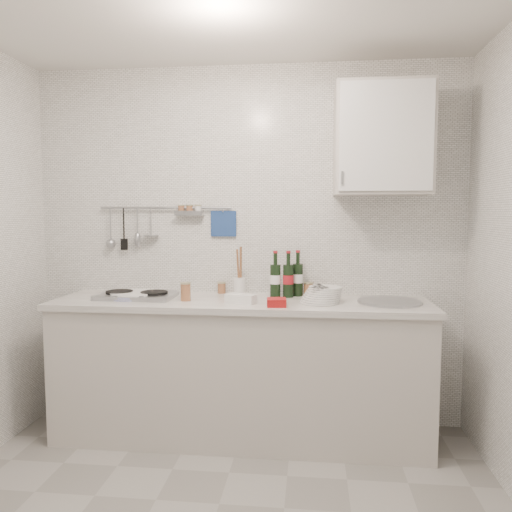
{
  "coord_description": "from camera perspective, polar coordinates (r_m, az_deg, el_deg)",
  "views": [
    {
      "loc": [
        0.46,
        -2.08,
        1.49
      ],
      "look_at": [
        0.12,
        0.9,
        1.23
      ],
      "focal_mm": 35.0,
      "sensor_mm": 36.0,
      "label": 1
    }
  ],
  "objects": [
    {
      "name": "back_wall",
      "position": [
        3.52,
        -1.11,
        1.12
      ],
      "size": [
        3.0,
        0.02,
        2.5
      ],
      "primitive_type": "cube",
      "color": "silver",
      "rests_on": "floor"
    },
    {
      "name": "utensil_crock",
      "position": [
        3.42,
        -1.92,
        -3.22
      ],
      "size": [
        0.08,
        0.08,
        0.34
      ],
      "rotation": [
        0.0,
        0.0,
        0.17
      ],
      "color": "white",
      "rests_on": "counter"
    },
    {
      "name": "plate_stack_hob",
      "position": [
        3.43,
        -14.01,
        -4.35
      ],
      "size": [
        0.31,
        0.31,
        0.04
      ],
      "rotation": [
        0.0,
        0.0,
        0.25
      ],
      "color": "#454E9C",
      "rests_on": "counter"
    },
    {
      "name": "jar_c",
      "position": [
        3.29,
        8.64,
        -4.17
      ],
      "size": [
        0.07,
        0.07,
        0.09
      ],
      "rotation": [
        0.0,
        0.0,
        -0.05
      ],
      "color": "#925C3A",
      "rests_on": "counter"
    },
    {
      "name": "jar_a",
      "position": [
        3.53,
        -3.95,
        -3.61
      ],
      "size": [
        0.06,
        0.06,
        0.08
      ],
      "rotation": [
        0.0,
        0.0,
        0.42
      ],
      "color": "#925C3A",
      "rests_on": "counter"
    },
    {
      "name": "butter_dish",
      "position": [
        3.15,
        -1.74,
        -4.89
      ],
      "size": [
        0.21,
        0.15,
        0.06
      ],
      "primitive_type": "cube",
      "rotation": [
        0.0,
        0.0,
        -0.31
      ],
      "color": "white",
      "rests_on": "counter"
    },
    {
      "name": "counter",
      "position": [
        3.39,
        -1.65,
        -13.16
      ],
      "size": [
        2.44,
        0.64,
        0.96
      ],
      "color": "#B8B2AA",
      "rests_on": "floor"
    },
    {
      "name": "plate_stack_sink",
      "position": [
        3.19,
        7.57,
        -4.42
      ],
      "size": [
        0.27,
        0.26,
        0.11
      ],
      "rotation": [
        0.0,
        0.0,
        0.02
      ],
      "color": "white",
      "rests_on": "counter"
    },
    {
      "name": "wine_bottles",
      "position": [
        3.37,
        3.58,
        -2.06
      ],
      "size": [
        0.22,
        0.14,
        0.31
      ],
      "rotation": [
        0.0,
        0.0,
        0.41
      ],
      "color": "black",
      "rests_on": "counter"
    },
    {
      "name": "wall_cabinet",
      "position": [
        3.36,
        14.23,
        12.73
      ],
      "size": [
        0.6,
        0.38,
        0.7
      ],
      "color": "#B8B2AA",
      "rests_on": "back_wall"
    },
    {
      "name": "strawberry_punnet",
      "position": [
        3.04,
        2.35,
        -5.32
      ],
      "size": [
        0.13,
        0.13,
        0.05
      ],
      "primitive_type": "cube",
      "rotation": [
        0.0,
        0.0,
        0.12
      ],
      "color": "red",
      "rests_on": "counter"
    },
    {
      "name": "jar_d",
      "position": [
        3.25,
        -8.05,
        -4.03
      ],
      "size": [
        0.07,
        0.07,
        0.12
      ],
      "rotation": [
        0.0,
        0.0,
        -0.23
      ],
      "color": "#925C3A",
      "rests_on": "counter"
    },
    {
      "name": "wall_rail",
      "position": [
        3.61,
        -10.63,
        3.92
      ],
      "size": [
        0.98,
        0.09,
        0.34
      ],
      "color": "#93969B",
      "rests_on": "back_wall"
    },
    {
      "name": "jar_b",
      "position": [
        3.43,
        6.01,
        -3.77
      ],
      "size": [
        0.07,
        0.07,
        0.09
      ],
      "rotation": [
        0.0,
        0.0,
        0.09
      ],
      "color": "#925C3A",
      "rests_on": "counter"
    }
  ]
}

